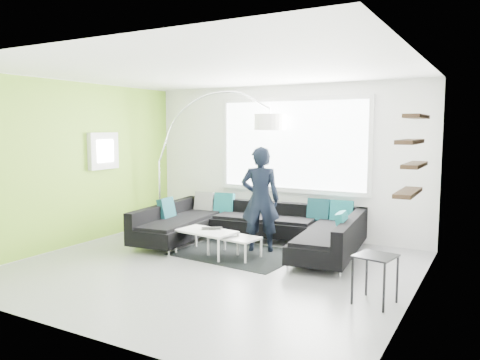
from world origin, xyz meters
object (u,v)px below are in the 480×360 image
sectional_sofa (250,229)px  coffee_table (220,244)px  side_table (375,279)px  person (260,199)px  arc_lamp (159,162)px  laptop (212,229)px

sectional_sofa → coffee_table: bearing=-112.6°
side_table → person: size_ratio=0.33×
side_table → person: 2.68m
arc_lamp → coffee_table: bearing=-40.1°
sectional_sofa → side_table: (2.42, -1.50, -0.05)m
arc_lamp → side_table: bearing=-35.3°
sectional_sofa → coffee_table: 0.68m
person → laptop: 0.91m
side_table → coffee_table: bearing=161.7°
arc_lamp → person: 2.58m
side_table → laptop: size_ratio=1.45×
arc_lamp → laptop: (1.89, -1.02, -0.95)m
sectional_sofa → person: 0.57m
coffee_table → laptop: (-0.18, 0.05, 0.21)m
coffee_table → arc_lamp: 2.60m
arc_lamp → person: (2.49, -0.50, -0.50)m
coffee_table → arc_lamp: (-2.07, 1.07, 1.16)m
side_table → laptop: (-2.79, 0.91, 0.12)m
coffee_table → arc_lamp: arc_lamp is taller
sectional_sofa → coffee_table: size_ratio=3.10×
coffee_table → side_table: bearing=-10.9°
sectional_sofa → person: person is taller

